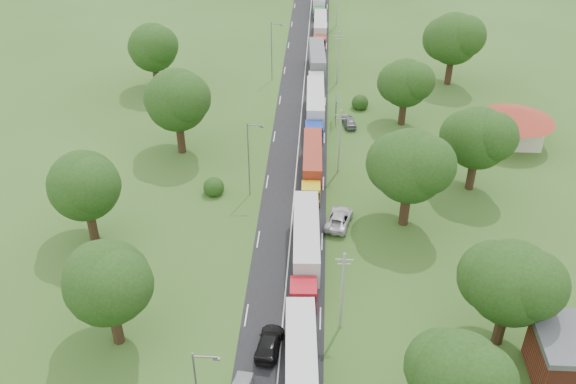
{
  "coord_description": "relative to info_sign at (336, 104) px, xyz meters",
  "views": [
    {
      "loc": [
        3.06,
        -50.82,
        44.65
      ],
      "look_at": [
        -0.54,
        11.33,
        3.0
      ],
      "focal_mm": 40.0,
      "sensor_mm": 36.0,
      "label": 1
    }
  ],
  "objects": [
    {
      "name": "ground",
      "position": [
        -5.2,
        -35.0,
        -3.0
      ],
      "size": [
        260.0,
        260.0,
        0.0
      ],
      "primitive_type": "plane",
      "color": "#2D4B19",
      "rests_on": "ground"
    },
    {
      "name": "road",
      "position": [
        -5.2,
        -15.0,
        -3.0
      ],
      "size": [
        8.0,
        200.0,
        0.04
      ],
      "primitive_type": "cube",
      "color": "black",
      "rests_on": "ground"
    },
    {
      "name": "info_sign",
      "position": [
        0.0,
        0.0,
        0.0
      ],
      "size": [
        0.12,
        3.1,
        4.1
      ],
      "color": "slate",
      "rests_on": "ground"
    },
    {
      "name": "pole_1",
      "position": [
        0.3,
        -42.0,
        1.68
      ],
      "size": [
        1.6,
        0.24,
        9.0
      ],
      "color": "gray",
      "rests_on": "ground"
    },
    {
      "name": "pole_2",
      "position": [
        0.3,
        -14.0,
        1.68
      ],
      "size": [
        1.6,
        0.24,
        9.0
      ],
      "color": "gray",
      "rests_on": "ground"
    },
    {
      "name": "pole_3",
      "position": [
        0.3,
        14.0,
        1.68
      ],
      "size": [
        1.6,
        0.24,
        9.0
      ],
      "color": "gray",
      "rests_on": "ground"
    },
    {
      "name": "pole_4",
      "position": [
        0.3,
        42.0,
        1.68
      ],
      "size": [
        1.6,
        0.24,
        9.0
      ],
      "color": "gray",
      "rests_on": "ground"
    },
    {
      "name": "lamp_1",
      "position": [
        -10.55,
        -20.0,
        2.55
      ],
      "size": [
        2.03,
        0.22,
        10.0
      ],
      "color": "slate",
      "rests_on": "ground"
    },
    {
      "name": "lamp_2",
      "position": [
        -10.55,
        15.0,
        2.55
      ],
      "size": [
        2.03,
        0.22,
        10.0
      ],
      "color": "slate",
      "rests_on": "ground"
    },
    {
      "name": "tree_2",
      "position": [
        8.79,
        -52.86,
        3.59
      ],
      "size": [
        8.0,
        8.0,
        10.1
      ],
      "color": "#382616",
      "rests_on": "ground"
    },
    {
      "name": "tree_3",
      "position": [
        14.79,
        -42.84,
        4.22
      ],
      "size": [
        8.8,
        8.8,
        11.07
      ],
      "color": "#382616",
      "rests_on": "ground"
    },
    {
      "name": "tree_4",
      "position": [
        7.79,
        -24.83,
        4.85
      ],
      "size": [
        9.6,
        9.6,
        12.05
      ],
      "color": "#382616",
      "rests_on": "ground"
    },
    {
      "name": "tree_5",
      "position": [
        16.79,
        -16.84,
        4.22
      ],
      "size": [
        8.8,
        8.8,
        11.07
      ],
      "color": "#382616",
      "rests_on": "ground"
    },
    {
      "name": "tree_6",
      "position": [
        9.79,
        0.14,
        3.59
      ],
      "size": [
        8.0,
        8.0,
        10.1
      ],
      "color": "#382616",
      "rests_on": "ground"
    },
    {
      "name": "tree_7",
      "position": [
        18.79,
        15.17,
        4.85
      ],
      "size": [
        9.6,
        9.6,
        12.05
      ],
      "color": "#382616",
      "rests_on": "ground"
    },
    {
      "name": "tree_10",
      "position": [
        -20.21,
        -44.84,
        4.22
      ],
      "size": [
        8.8,
        8.8,
        11.07
      ],
      "color": "#382616",
      "rests_on": "ground"
    },
    {
      "name": "tree_11",
      "position": [
        -27.21,
        -29.84,
        4.22
      ],
      "size": [
        8.8,
        8.8,
        11.07
      ],
      "color": "#382616",
      "rests_on": "ground"
    },
    {
      "name": "tree_12",
      "position": [
        -21.21,
        -9.83,
        4.85
      ],
      "size": [
        9.6,
        9.6,
        12.05
      ],
      "color": "#382616",
      "rests_on": "ground"
    },
    {
      "name": "tree_13",
      "position": [
        -29.21,
        10.16,
        4.22
      ],
      "size": [
        8.8,
        8.8,
        11.07
      ],
      "color": "#382616",
      "rests_on": "ground"
    },
    {
      "name": "house_cream",
      "position": [
        24.8,
        -5.0,
        0.64
      ],
      "size": [
        10.08,
        10.08,
        5.8
      ],
      "color": "beige",
      "rests_on": "ground"
    },
    {
      "name": "truck_0",
      "position": [
        -3.18,
        -49.91,
        -0.75
      ],
      "size": [
        3.3,
        15.35,
        4.24
      ],
      "color": "white",
      "rests_on": "ground"
    },
    {
      "name": "truck_1",
      "position": [
        -3.33,
        -32.85,
        -0.69
      ],
      "size": [
        3.21,
        15.79,
        4.37
      ],
      "color": "#A3121D",
      "rests_on": "ground"
    },
    {
      "name": "truck_2",
      "position": [
        -3.1,
        -15.6,
        -0.99
      ],
      "size": [
        2.56,
        13.72,
        3.8
      ],
      "color": "gold",
      "rests_on": "ground"
    },
    {
      "name": "truck_3",
      "position": [
        -3.09,
        0.3,
        -0.79
      ],
      "size": [
        2.88,
        15.05,
        4.17
      ],
      "color": "navy",
      "rests_on": "ground"
    },
    {
      "name": "truck_4",
      "position": [
        -3.16,
        17.66,
        -0.83
      ],
      "size": [
        3.19,
        14.81,
        4.09
      ],
      "color": "#B3B3B3",
      "rests_on": "ground"
    },
    {
      "name": "truck_5",
      "position": [
        -2.9,
        34.66,
        -0.95
      ],
      "size": [
        2.52,
        13.96,
        3.87
      ],
      "color": "#AC311A",
      "rests_on": "ground"
    },
    {
      "name": "truck_6",
      "position": [
        -3.3,
        51.72,
        -0.99
      ],
      "size": [
        2.64,
        13.7,
        3.79
      ],
      "color": "#2A7139",
      "rests_on": "ground"
    },
    {
      "name": "car_lane_rear",
      "position": [
        -6.2,
        -45.15,
        -2.26
      ],
      "size": [
        2.71,
        5.35,
        1.49
      ],
      "primitive_type": "imported",
      "rotation": [
        0.0,
        0.0,
        3.01
      ],
      "color": "black",
      "rests_on": "ground"
    },
    {
      "name": "car_verge_near",
      "position": [
        0.3,
        -25.57,
        -2.23
      ],
      "size": [
        3.74,
        6.0,
        1.55
      ],
      "primitive_type": "imported",
      "rotation": [
        0.0,
        0.0,
        2.92
      ],
      "color": "#B7B7B7",
      "rests_on": "ground"
    },
    {
      "name": "car_verge_far",
      "position": [
        2.0,
        -1.01,
        -2.3
      ],
      "size": [
        2.38,
        4.33,
        1.4
      ],
      "primitive_type": "imported",
      "rotation": [
        0.0,
        0.0,
        3.33
      ],
      "color": "slate",
      "rests_on": "ground"
    }
  ]
}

